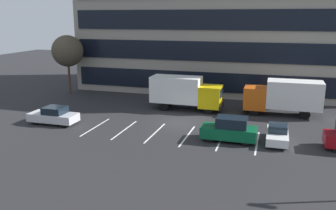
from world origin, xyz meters
TOP-DOWN VIEW (x-y plane):
  - ground_plane at (0.00, 0.00)m, footprint 120.00×120.00m
  - office_building at (0.00, 17.95)m, footprint 34.64×14.14m
  - lot_markings at (-0.00, -3.40)m, footprint 14.14×5.40m
  - box_truck_orange at (8.96, 5.58)m, footprint 7.54×2.50m
  - box_truck_yellow at (-0.91, 4.80)m, footprint 7.50×2.48m
  - suv_forest at (4.85, -3.60)m, footprint 4.31×1.83m
  - sedan_silver at (-11.14, -3.58)m, footprint 4.46×1.87m
  - sedan_white at (8.47, -2.80)m, footprint 1.62×3.87m
  - bare_tree at (-17.00, 8.58)m, footprint 3.91×3.91m

SIDE VIEW (x-z plane):
  - ground_plane at x=0.00m, z-range 0.00..0.00m
  - lot_markings at x=0.00m, z-range 0.00..0.01m
  - sedan_white at x=8.47m, z-range -0.04..1.35m
  - sedan_silver at x=-11.14m, z-range -0.04..1.55m
  - suv_forest at x=4.85m, z-range -0.03..1.92m
  - box_truck_yellow at x=-0.91m, z-range 0.22..3.69m
  - box_truck_orange at x=8.96m, z-range 0.22..3.71m
  - bare_tree at x=-17.00m, z-range 1.69..9.03m
  - office_building at x=0.00m, z-range 0.00..21.60m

